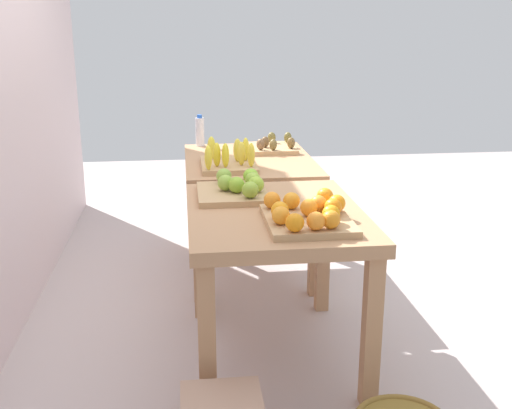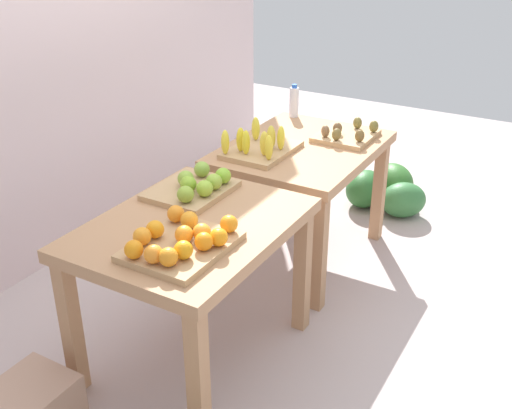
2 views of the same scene
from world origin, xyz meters
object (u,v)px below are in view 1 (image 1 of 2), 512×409
object	(u,v)px
display_table_right	(249,175)
water_bottle	(200,131)
display_table_left	(275,232)
apple_bin	(237,188)
kiwi_bin	(272,147)
banana_crate	(229,160)
orange_bin	(308,214)
watermelon_pile	(266,207)

from	to	relation	value
display_table_right	water_bottle	distance (m)	0.59
display_table_left	apple_bin	bearing A→B (deg)	30.87
display_table_right	apple_bin	bearing A→B (deg)	169.98
display_table_left	water_bottle	world-z (taller)	water_bottle
kiwi_bin	banana_crate	bearing A→B (deg)	145.85
water_bottle	banana_crate	bearing A→B (deg)	-168.30
water_bottle	orange_bin	bearing A→B (deg)	-167.40
apple_bin	banana_crate	bearing A→B (deg)	-0.62
banana_crate	kiwi_bin	world-z (taller)	banana_crate
banana_crate	kiwi_bin	size ratio (longest dim) A/B	1.22
display_table_right	banana_crate	xyz separation A→B (m)	(-0.25, 0.15, 0.15)
apple_bin	orange_bin	bearing A→B (deg)	-151.14
display_table_right	watermelon_pile	bearing A→B (deg)	-13.83
display_table_right	watermelon_pile	xyz separation A→B (m)	(0.95, -0.23, -0.50)
display_table_right	apple_bin	distance (m)	0.89
orange_bin	watermelon_pile	xyz separation A→B (m)	(2.30, -0.12, -0.65)
watermelon_pile	banana_crate	bearing A→B (deg)	162.38
display_table_left	display_table_right	bearing A→B (deg)	0.00
watermelon_pile	kiwi_bin	bearing A→B (deg)	175.56
orange_bin	banana_crate	xyz separation A→B (m)	(1.10, 0.26, 0.00)
display_table_right	kiwi_bin	distance (m)	0.32
orange_bin	water_bottle	xyz separation A→B (m)	(1.81, 0.40, 0.06)
display_table_left	watermelon_pile	size ratio (longest dim) A/B	1.58
display_table_left	watermelon_pile	world-z (taller)	display_table_left
banana_crate	water_bottle	size ratio (longest dim) A/B	2.03
display_table_left	kiwi_bin	size ratio (longest dim) A/B	2.89
watermelon_pile	display_table_left	bearing A→B (deg)	173.54
kiwi_bin	water_bottle	world-z (taller)	water_bottle
display_table_right	orange_bin	bearing A→B (deg)	-175.27
banana_crate	kiwi_bin	xyz separation A→B (m)	(0.48, -0.32, -0.02)
display_table_left	banana_crate	world-z (taller)	banana_crate
kiwi_bin	water_bottle	size ratio (longest dim) A/B	1.66
display_table_left	water_bottle	distance (m)	1.62
watermelon_pile	display_table_right	bearing A→B (deg)	166.17
apple_bin	banana_crate	world-z (taller)	banana_crate
display_table_left	water_bottle	xyz separation A→B (m)	(1.58, 0.29, 0.21)
display_table_left	water_bottle	size ratio (longest dim) A/B	4.80
apple_bin	banana_crate	xyz separation A→B (m)	(0.62, -0.01, 0.00)
kiwi_bin	watermelon_pile	bearing A→B (deg)	-4.44
display_table_left	apple_bin	xyz separation A→B (m)	(0.26, 0.15, 0.15)
display_table_left	banana_crate	bearing A→B (deg)	9.48
apple_bin	watermelon_pile	world-z (taller)	apple_bin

